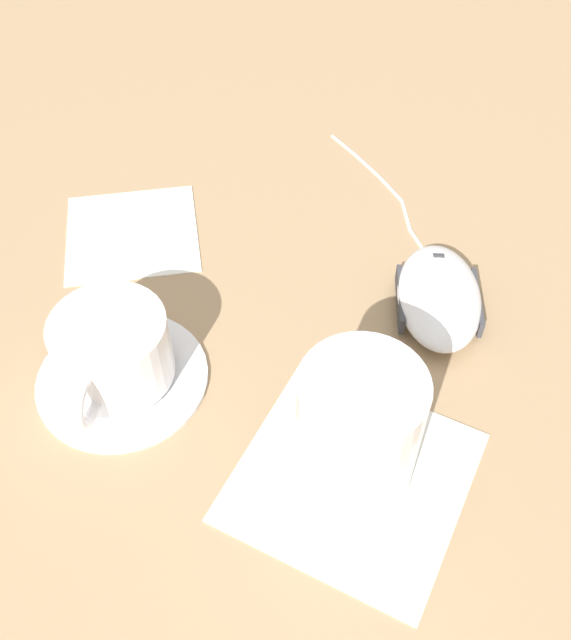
{
  "coord_description": "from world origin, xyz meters",
  "views": [
    {
      "loc": [
        0.03,
        -0.3,
        0.45
      ],
      "look_at": [
        0.0,
        0.05,
        0.03
      ],
      "focal_mm": 40.0,
      "sensor_mm": 36.0,
      "label": 1
    }
  ],
  "objects_px": {
    "coffee_cup": "(112,351)",
    "computer_mouse": "(439,296)",
    "drinking_glass": "(357,437)",
    "saucer": "(122,377)"
  },
  "relations": [
    {
      "from": "saucer",
      "to": "computer_mouse",
      "type": "distance_m",
      "value": 0.26
    },
    {
      "from": "saucer",
      "to": "coffee_cup",
      "type": "distance_m",
      "value": 0.03
    },
    {
      "from": "drinking_glass",
      "to": "saucer",
      "type": "bearing_deg",
      "value": 156.9
    },
    {
      "from": "saucer",
      "to": "computer_mouse",
      "type": "bearing_deg",
      "value": 19.65
    },
    {
      "from": "coffee_cup",
      "to": "drinking_glass",
      "type": "height_order",
      "value": "drinking_glass"
    },
    {
      "from": "saucer",
      "to": "computer_mouse",
      "type": "height_order",
      "value": "computer_mouse"
    },
    {
      "from": "drinking_glass",
      "to": "computer_mouse",
      "type": "bearing_deg",
      "value": 66.8
    },
    {
      "from": "coffee_cup",
      "to": "computer_mouse",
      "type": "bearing_deg",
      "value": 19.48
    },
    {
      "from": "computer_mouse",
      "to": "drinking_glass",
      "type": "height_order",
      "value": "drinking_glass"
    },
    {
      "from": "saucer",
      "to": "drinking_glass",
      "type": "distance_m",
      "value": 0.2
    }
  ]
}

